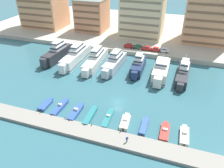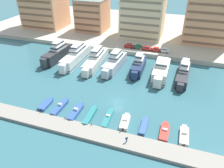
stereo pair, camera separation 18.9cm
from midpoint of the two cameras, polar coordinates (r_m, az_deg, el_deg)
name	(u,v)px [view 2 (the right image)]	position (r m, az deg, el deg)	size (l,w,h in m)	color
ground_plane	(118,102)	(63.86, 1.63, -4.77)	(400.00, 400.00, 0.00)	#336670
quay_promenade	(156,30)	(124.51, 11.44, 13.61)	(180.00, 70.00, 1.75)	#BCB29E
pier_dock	(99,135)	(53.18, -3.18, -13.20)	(120.00, 4.83, 0.76)	gray
yacht_charcoal_far_left	(57,53)	(90.82, -14.04, 7.82)	(4.94, 18.51, 9.05)	#333338
yacht_white_left	(76,56)	(87.39, -9.23, 7.29)	(4.47, 22.71, 8.53)	white
yacht_ivory_mid_left	(96,59)	(84.18, -4.20, 6.46)	(5.24, 22.25, 8.06)	silver
yacht_silver_center_left	(115,62)	(81.24, 0.76, 5.65)	(5.19, 18.46, 8.21)	silver
yacht_navy_center	(138,65)	(79.77, 6.97, 4.84)	(4.31, 15.18, 8.13)	navy
yacht_ivory_center_right	(161,70)	(77.67, 12.77, 3.47)	(4.95, 17.67, 7.31)	silver
yacht_charcoal_mid_right	(183,73)	(78.70, 18.21, 2.84)	(4.46, 19.42, 7.70)	#333338
motorboat_blue_far_left	(46,104)	(65.02, -16.86, -5.14)	(2.29, 6.10, 0.86)	#33569E
motorboat_blue_left	(60,107)	(62.78, -13.42, -5.92)	(1.89, 8.13, 1.51)	#33569E
motorboat_blue_mid_left	(76,112)	(60.13, -9.39, -7.26)	(2.07, 7.97, 1.60)	#33569E
motorboat_teal_center_left	(90,116)	(58.56, -5.63, -8.21)	(1.87, 8.46, 0.97)	teal
motorboat_teal_center	(108,118)	(57.70, -1.04, -8.87)	(1.96, 8.30, 1.14)	teal
motorboat_cream_center_right	(125,122)	(56.48, 3.51, -9.85)	(2.49, 6.46, 1.38)	beige
motorboat_blue_mid_right	(144,126)	(55.86, 8.40, -10.85)	(1.59, 6.88, 0.87)	#33569E
motorboat_red_right	(164,132)	(55.39, 13.64, -12.02)	(2.16, 7.09, 1.16)	red
motorboat_cream_far_right	(184,136)	(55.47, 18.41, -12.70)	(2.19, 6.98, 1.52)	beige
car_red_far_left	(129,46)	(96.11, 4.52, 9.98)	(4.15, 2.01, 1.80)	red
car_green_left	(138,46)	(95.46, 6.86, 9.70)	(4.19, 2.10, 1.80)	#2D6642
car_red_mid_left	(147,48)	(94.24, 9.15, 9.23)	(4.13, 1.98, 1.80)	red
car_red_center_left	(156,49)	(93.86, 11.44, 8.91)	(4.12, 1.96, 1.80)	red
car_white_center	(164,50)	(93.71, 13.57, 8.62)	(4.18, 2.08, 1.80)	white
apartment_block_far_left	(44,1)	(128.45, -17.37, 19.93)	(21.22, 17.20, 28.39)	tan
apartment_block_left	(93,14)	(118.38, -5.04, 17.64)	(14.83, 14.79, 17.81)	tan
apartment_block_mid_left	(143,16)	(109.27, 8.16, 17.21)	(19.82, 15.99, 21.25)	beige
apartment_block_center_left	(209,12)	(108.52, 24.16, 16.70)	(20.06, 15.70, 28.16)	tan
pedestrian_near_edge	(127,139)	(50.53, 3.95, -14.08)	(0.53, 0.42, 1.60)	#282D3D
bollard_west	(40,112)	(61.51, -18.19, -6.97)	(0.20, 0.20, 0.61)	#2D2D33
bollard_west_mid	(65,118)	(57.89, -12.14, -8.66)	(0.20, 0.20, 0.61)	#2D2D33
bollard_east_mid	(91,124)	(55.04, -5.30, -10.44)	(0.20, 0.20, 0.61)	#2D2D33
bollard_east	(120,131)	(53.09, 2.24, -12.20)	(0.20, 0.20, 0.61)	#2D2D33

